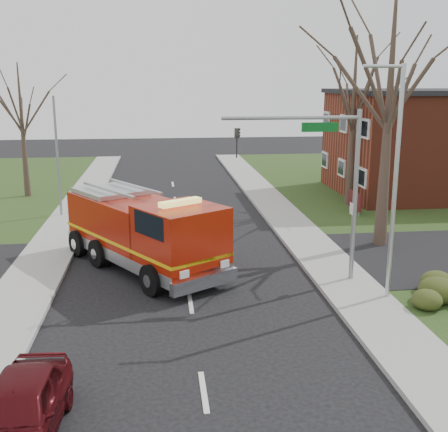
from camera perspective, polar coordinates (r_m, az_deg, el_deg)
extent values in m
plane|color=black|center=(20.58, -3.43, -8.82)|extent=(120.00, 120.00, 0.00)
cube|color=gray|center=(21.74, 13.26, -7.70)|extent=(2.40, 80.00, 0.15)
cube|color=gray|center=(21.18, -20.63, -8.82)|extent=(2.40, 80.00, 0.15)
cube|color=maroon|center=(42.27, 21.80, 6.76)|extent=(15.00, 10.00, 7.00)
cube|color=silver|center=(39.46, 11.87, 4.82)|extent=(0.12, 1.40, 1.20)
cube|color=#511316|center=(34.23, 13.14, 1.56)|extent=(0.12, 2.00, 1.00)
cylinder|color=gray|center=(33.59, 13.55, 0.52)|extent=(0.08, 0.08, 0.90)
cylinder|color=gray|center=(35.06, 12.66, 1.11)|extent=(0.08, 0.08, 0.90)
ellipsoid|color=#303A15|center=(21.82, 21.21, -6.79)|extent=(2.80, 2.00, 0.90)
cone|color=#362820|center=(27.16, 16.31, 9.19)|extent=(0.64, 0.64, 12.00)
cone|color=#362820|center=(36.14, 12.94, 9.17)|extent=(0.56, 0.56, 10.50)
cone|color=#362820|center=(40.17, -19.77, 8.06)|extent=(0.44, 0.44, 9.00)
cylinder|color=gray|center=(22.26, 13.16, 1.75)|extent=(0.18, 0.18, 6.80)
cylinder|color=gray|center=(21.11, 6.86, 9.87)|extent=(5.20, 0.14, 0.14)
cube|color=#0C591E|center=(21.42, 9.74, 8.89)|extent=(1.40, 0.06, 0.35)
imported|color=black|center=(20.77, 1.39, 8.94)|extent=(0.22, 0.18, 1.10)
cylinder|color=#B7BABF|center=(20.55, 16.98, 2.81)|extent=(0.16, 0.16, 8.40)
cylinder|color=#B7BABF|center=(19.95, 15.91, 14.43)|extent=(1.40, 0.12, 0.12)
cylinder|color=gray|center=(33.79, -16.56, 5.67)|extent=(0.14, 0.14, 7.00)
cube|color=#961606|center=(25.10, -9.88, -0.74)|extent=(5.50, 6.35, 2.31)
cube|color=#961606|center=(21.63, -4.39, -2.45)|extent=(3.95, 3.95, 2.64)
cube|color=#B7BABF|center=(24.25, -8.24, -3.49)|extent=(7.06, 8.77, 0.49)
cube|color=#E5B20C|center=(24.08, -8.29, -2.11)|extent=(7.07, 8.77, 0.13)
cube|color=black|center=(20.47, -2.49, -0.97)|extent=(2.21, 1.48, 0.93)
cube|color=#E5D866|center=(21.27, -4.46, 1.39)|extent=(1.69, 1.28, 0.20)
cylinder|color=black|center=(21.19, -7.34, -6.47)|extent=(0.98, 1.22, 1.21)
cylinder|color=black|center=(22.74, -1.22, -4.95)|extent=(0.98, 1.22, 1.21)
cylinder|color=black|center=(26.47, -14.60, -2.70)|extent=(0.98, 1.22, 1.21)
cylinder|color=black|center=(27.73, -9.25, -1.70)|extent=(0.98, 1.22, 1.21)
imported|color=#460B0E|center=(13.85, -20.08, -18.11)|extent=(1.97, 4.46, 1.49)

